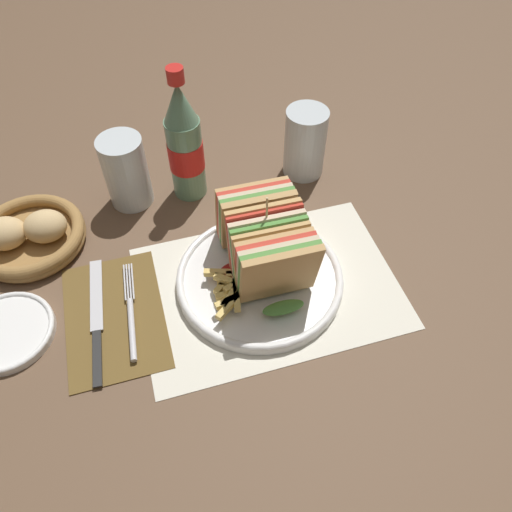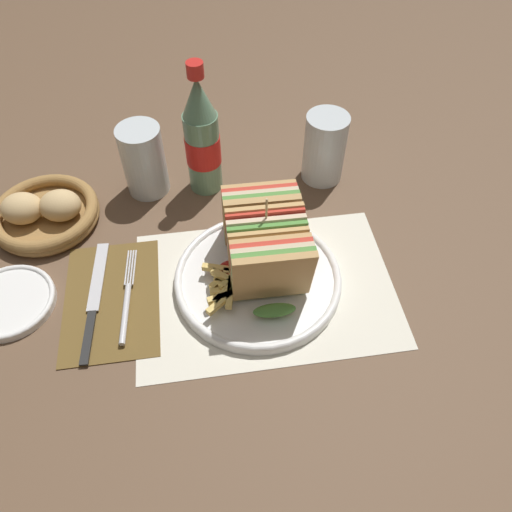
% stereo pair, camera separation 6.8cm
% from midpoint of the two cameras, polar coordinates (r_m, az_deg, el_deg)
% --- Properties ---
extents(ground_plane, '(4.00, 4.00, 0.00)m').
position_cam_midpoint_polar(ground_plane, '(0.77, 1.54, -2.56)').
color(ground_plane, brown).
extents(placemat, '(0.39, 0.27, 0.00)m').
position_cam_midpoint_polar(placemat, '(0.76, 3.63, -3.83)').
color(placemat, silver).
rests_on(placemat, ground_plane).
extents(plate_main, '(0.25, 0.25, 0.02)m').
position_cam_midpoint_polar(plate_main, '(0.76, 2.77, -2.72)').
color(plate_main, white).
rests_on(plate_main, ground_plane).
extents(club_sandwich, '(0.11, 0.19, 0.15)m').
position_cam_midpoint_polar(club_sandwich, '(0.72, 3.80, 1.18)').
color(club_sandwich, tan).
rests_on(club_sandwich, plate_main).
extents(fries_pile, '(0.10, 0.09, 0.02)m').
position_cam_midpoint_polar(fries_pile, '(0.73, -0.04, -3.40)').
color(fries_pile, '#E5C166').
rests_on(fries_pile, plate_main).
extents(ketchup_blob, '(0.05, 0.04, 0.02)m').
position_cam_midpoint_polar(ketchup_blob, '(0.75, -0.12, -1.86)').
color(ketchup_blob, maroon).
rests_on(ketchup_blob, plate_main).
extents(napkin, '(0.14, 0.22, 0.00)m').
position_cam_midpoint_polar(napkin, '(0.77, -13.77, -4.89)').
color(napkin, brown).
rests_on(napkin, ground_plane).
extents(fork, '(0.02, 0.17, 0.01)m').
position_cam_midpoint_polar(fork, '(0.75, -12.11, -5.47)').
color(fork, silver).
rests_on(fork, napkin).
extents(knife, '(0.03, 0.22, 0.00)m').
position_cam_midpoint_polar(knife, '(0.77, -15.65, -5.07)').
color(knife, black).
rests_on(knife, napkin).
extents(coke_bottle_near, '(0.06, 0.06, 0.24)m').
position_cam_midpoint_polar(coke_bottle_near, '(0.85, -3.88, 13.11)').
color(coke_bottle_near, slate).
rests_on(coke_bottle_near, ground_plane).
extents(glass_near, '(0.07, 0.07, 0.13)m').
position_cam_midpoint_polar(glass_near, '(0.91, 9.94, 11.54)').
color(glass_near, silver).
rests_on(glass_near, ground_plane).
extents(glass_far, '(0.07, 0.07, 0.13)m').
position_cam_midpoint_polar(glass_far, '(0.89, -10.49, 10.21)').
color(glass_far, silver).
rests_on(glass_far, ground_plane).
extents(bread_basket, '(0.18, 0.18, 0.06)m').
position_cam_midpoint_polar(bread_basket, '(0.90, -21.02, 4.51)').
color(bread_basket, olive).
rests_on(bread_basket, ground_plane).
extents(side_saucer, '(0.13, 0.13, 0.01)m').
position_cam_midpoint_polar(side_saucer, '(0.81, -24.33, -5.21)').
color(side_saucer, white).
rests_on(side_saucer, ground_plane).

